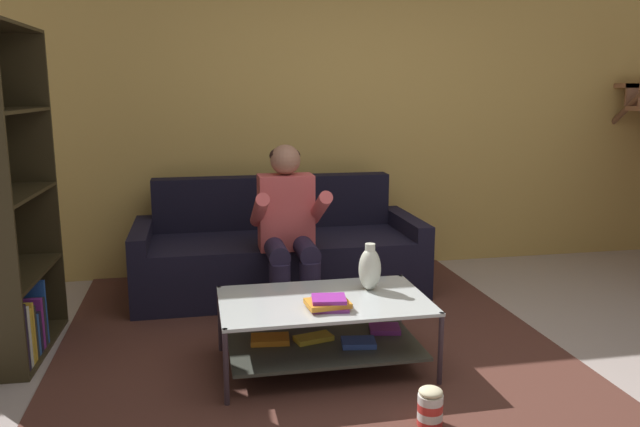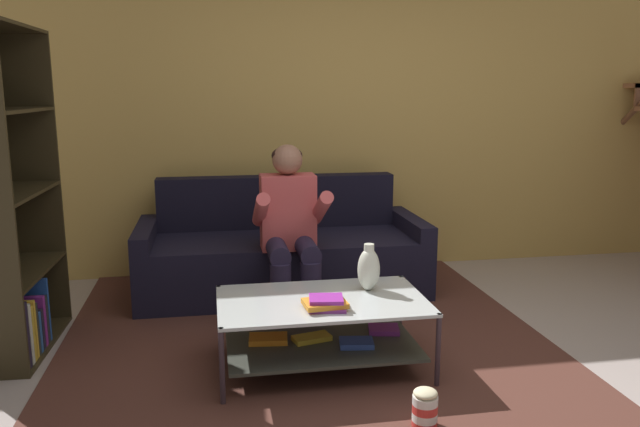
% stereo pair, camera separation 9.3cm
% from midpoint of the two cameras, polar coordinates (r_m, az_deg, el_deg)
% --- Properties ---
extents(ground, '(16.80, 16.80, 0.00)m').
position_cam_midpoint_polar(ground, '(3.41, 10.75, -15.97)').
color(ground, '#B1A29D').
extents(back_partition, '(8.40, 0.12, 2.90)m').
position_cam_midpoint_polar(back_partition, '(5.40, 1.99, 10.21)').
color(back_partition, tan).
rests_on(back_partition, ground).
extents(couch, '(2.17, 0.89, 0.86)m').
position_cam_midpoint_polar(couch, '(4.87, -2.96, -3.74)').
color(couch, black).
rests_on(couch, ground).
extents(person_seated_center, '(0.50, 0.58, 1.18)m').
position_cam_midpoint_polar(person_seated_center, '(4.27, -2.13, -0.92)').
color(person_seated_center, '#241D35').
rests_on(person_seated_center, ground).
extents(coffee_table, '(1.15, 0.70, 0.41)m').
position_cam_midpoint_polar(coffee_table, '(3.54, 0.97, -9.98)').
color(coffee_table, silver).
rests_on(coffee_table, ground).
extents(area_rug, '(3.00, 3.38, 0.01)m').
position_cam_midpoint_polar(area_rug, '(4.17, -1.06, -10.47)').
color(area_rug, '#532D24').
rests_on(area_rug, ground).
extents(vase, '(0.13, 0.13, 0.27)m').
position_cam_midpoint_polar(vase, '(3.62, 5.21, -5.04)').
color(vase, silver).
rests_on(vase, coffee_table).
extents(book_stack, '(0.24, 0.19, 0.06)m').
position_cam_midpoint_polar(book_stack, '(3.33, 1.34, -8.20)').
color(book_stack, purple).
rests_on(book_stack, coffee_table).
extents(bookshelf, '(0.37, 0.93, 1.91)m').
position_cam_midpoint_polar(bookshelf, '(4.04, -26.43, -1.56)').
color(bookshelf, '#312816').
rests_on(bookshelf, ground).
extents(popcorn_tub, '(0.12, 0.12, 0.20)m').
position_cam_midpoint_polar(popcorn_tub, '(3.07, 10.47, -17.13)').
color(popcorn_tub, red).
rests_on(popcorn_tub, ground).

